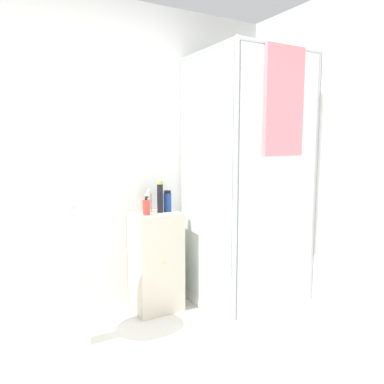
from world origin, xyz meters
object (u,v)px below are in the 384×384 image
object	(u,v)px
sink	(78,254)
soap_dispenser	(146,207)
lotion_bottle_white	(148,202)
shampoo_bottle_tall_black	(160,197)
shampoo_bottle_blue	(167,201)

from	to	relation	value
sink	soap_dispenser	bearing A→B (deg)	18.38
sink	lotion_bottle_white	bearing A→B (deg)	25.56
lotion_bottle_white	shampoo_bottle_tall_black	bearing A→B (deg)	-44.86
soap_dispenser	lotion_bottle_white	xyz separation A→B (m)	(0.07, 0.12, 0.02)
shampoo_bottle_blue	shampoo_bottle_tall_black	bearing A→B (deg)	-172.36
lotion_bottle_white	shampoo_bottle_blue	bearing A→B (deg)	-23.73
soap_dispenser	lotion_bottle_white	world-z (taller)	lotion_bottle_white
sink	shampoo_bottle_blue	size ratio (longest dim) A/B	5.43
shampoo_bottle_tall_black	lotion_bottle_white	xyz separation A→B (m)	(-0.07, 0.07, -0.05)
soap_dispenser	shampoo_bottle_tall_black	bearing A→B (deg)	17.31
shampoo_bottle_tall_black	shampoo_bottle_blue	world-z (taller)	shampoo_bottle_tall_black
shampoo_bottle_tall_black	shampoo_bottle_blue	size ratio (longest dim) A/B	1.44
soap_dispenser	lotion_bottle_white	size ratio (longest dim) A/B	0.82
shampoo_bottle_blue	lotion_bottle_white	size ratio (longest dim) A/B	0.96
sink	lotion_bottle_white	size ratio (longest dim) A/B	5.23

